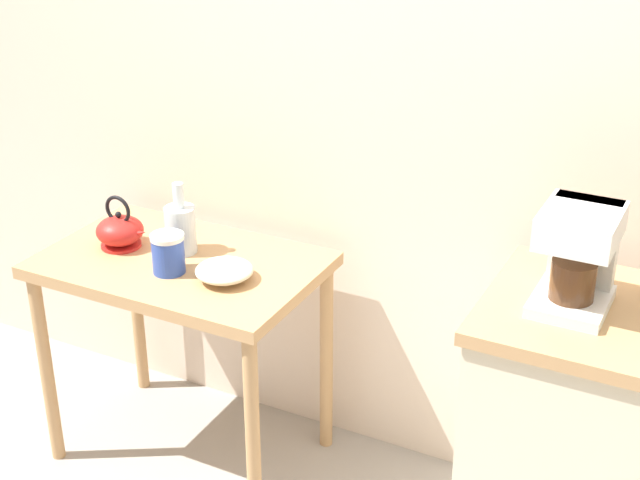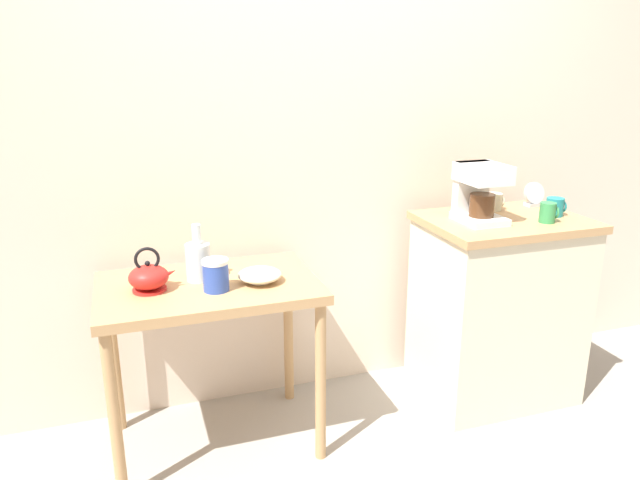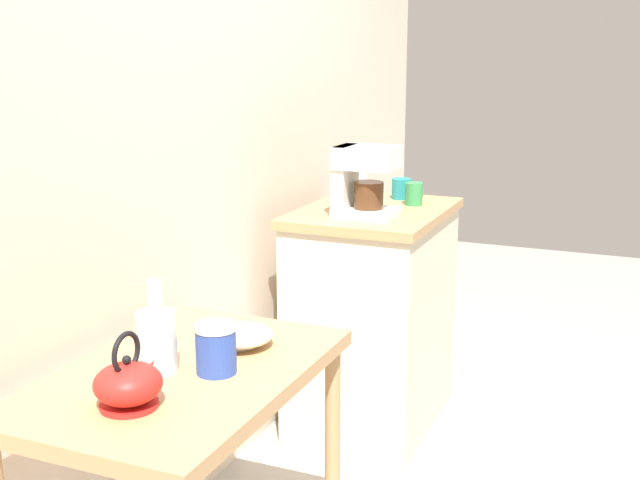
{
  "view_description": "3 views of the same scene",
  "coord_description": "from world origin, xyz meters",
  "px_view_note": "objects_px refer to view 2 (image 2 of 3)",
  "views": [
    {
      "loc": [
        0.96,
        -2.03,
        2.01
      ],
      "look_at": [
        -0.1,
        0.04,
        0.92
      ],
      "focal_mm": 51.53,
      "sensor_mm": 36.0,
      "label": 1
    },
    {
      "loc": [
        -0.88,
        -2.18,
        1.59
      ],
      "look_at": [
        -0.15,
        -0.01,
        0.89
      ],
      "focal_mm": 33.41,
      "sensor_mm": 36.0,
      "label": 2
    },
    {
      "loc": [
        -2.18,
        -0.98,
        1.51
      ],
      "look_at": [
        0.03,
        -0.04,
        0.93
      ],
      "focal_mm": 45.64,
      "sensor_mm": 36.0,
      "label": 3
    }
  ],
  "objects_px": {
    "bowl_stoneware": "(260,275)",
    "teakettle": "(149,277)",
    "glass_carafe_vase": "(198,260)",
    "mug_tall_green": "(548,213)",
    "table_clock": "(534,196)",
    "canister_enamel": "(216,275)",
    "mug_small_cream": "(494,202)",
    "coffee_maker": "(479,190)",
    "mug_dark_teal": "(555,207)"
  },
  "relations": [
    {
      "from": "bowl_stoneware",
      "to": "teakettle",
      "type": "bearing_deg",
      "value": 173.51
    },
    {
      "from": "glass_carafe_vase",
      "to": "mug_tall_green",
      "type": "xyz_separation_m",
      "value": [
        1.52,
        -0.19,
        0.12
      ]
    },
    {
      "from": "teakettle",
      "to": "table_clock",
      "type": "xyz_separation_m",
      "value": [
        1.85,
        0.14,
        0.16
      ]
    },
    {
      "from": "canister_enamel",
      "to": "mug_small_cream",
      "type": "height_order",
      "value": "mug_small_cream"
    },
    {
      "from": "coffee_maker",
      "to": "mug_small_cream",
      "type": "height_order",
      "value": "coffee_maker"
    },
    {
      "from": "bowl_stoneware",
      "to": "canister_enamel",
      "type": "height_order",
      "value": "canister_enamel"
    },
    {
      "from": "glass_carafe_vase",
      "to": "table_clock",
      "type": "distance_m",
      "value": 1.66
    },
    {
      "from": "mug_small_cream",
      "to": "canister_enamel",
      "type": "bearing_deg",
      "value": -170.98
    },
    {
      "from": "teakettle",
      "to": "glass_carafe_vase",
      "type": "relative_size",
      "value": 0.8
    },
    {
      "from": "canister_enamel",
      "to": "mug_small_cream",
      "type": "distance_m",
      "value": 1.4
    },
    {
      "from": "teakettle",
      "to": "glass_carafe_vase",
      "type": "distance_m",
      "value": 0.2
    },
    {
      "from": "teakettle",
      "to": "coffee_maker",
      "type": "bearing_deg",
      "value": -0.45
    },
    {
      "from": "mug_dark_teal",
      "to": "mug_tall_green",
      "type": "relative_size",
      "value": 0.96
    },
    {
      "from": "bowl_stoneware",
      "to": "glass_carafe_vase",
      "type": "relative_size",
      "value": 0.75
    },
    {
      "from": "bowl_stoneware",
      "to": "teakettle",
      "type": "distance_m",
      "value": 0.42
    },
    {
      "from": "glass_carafe_vase",
      "to": "table_clock",
      "type": "relative_size",
      "value": 1.93
    },
    {
      "from": "coffee_maker",
      "to": "mug_small_cream",
      "type": "relative_size",
      "value": 3.01
    },
    {
      "from": "canister_enamel",
      "to": "glass_carafe_vase",
      "type": "bearing_deg",
      "value": 109.46
    },
    {
      "from": "canister_enamel",
      "to": "mug_dark_teal",
      "type": "height_order",
      "value": "mug_dark_teal"
    },
    {
      "from": "coffee_maker",
      "to": "canister_enamel",
      "type": "bearing_deg",
      "value": -176.74
    },
    {
      "from": "teakettle",
      "to": "glass_carafe_vase",
      "type": "xyz_separation_m",
      "value": [
        0.19,
        0.06,
        0.03
      ]
    },
    {
      "from": "mug_dark_teal",
      "to": "table_clock",
      "type": "height_order",
      "value": "table_clock"
    },
    {
      "from": "bowl_stoneware",
      "to": "coffee_maker",
      "type": "relative_size",
      "value": 0.67
    },
    {
      "from": "teakettle",
      "to": "mug_tall_green",
      "type": "xyz_separation_m",
      "value": [
        1.71,
        -0.13,
        0.15
      ]
    },
    {
      "from": "coffee_maker",
      "to": "table_clock",
      "type": "bearing_deg",
      "value": 20.02
    },
    {
      "from": "teakettle",
      "to": "canister_enamel",
      "type": "distance_m",
      "value": 0.26
    },
    {
      "from": "mug_dark_teal",
      "to": "mug_small_cream",
      "type": "height_order",
      "value": "mug_dark_teal"
    },
    {
      "from": "teakettle",
      "to": "glass_carafe_vase",
      "type": "height_order",
      "value": "glass_carafe_vase"
    },
    {
      "from": "coffee_maker",
      "to": "mug_dark_teal",
      "type": "bearing_deg",
      "value": -5.16
    },
    {
      "from": "mug_tall_green",
      "to": "bowl_stoneware",
      "type": "bearing_deg",
      "value": 176.23
    },
    {
      "from": "glass_carafe_vase",
      "to": "bowl_stoneware",
      "type": "bearing_deg",
      "value": -24.94
    },
    {
      "from": "table_clock",
      "to": "mug_small_cream",
      "type": "bearing_deg",
      "value": -179.54
    },
    {
      "from": "teakettle",
      "to": "canister_enamel",
      "type": "height_order",
      "value": "teakettle"
    },
    {
      "from": "mug_dark_teal",
      "to": "table_clock",
      "type": "xyz_separation_m",
      "value": [
        0.03,
        0.19,
        0.01
      ]
    },
    {
      "from": "mug_dark_teal",
      "to": "glass_carafe_vase",
      "type": "bearing_deg",
      "value": 176.33
    },
    {
      "from": "glass_carafe_vase",
      "to": "table_clock",
      "type": "height_order",
      "value": "table_clock"
    },
    {
      "from": "bowl_stoneware",
      "to": "teakettle",
      "type": "relative_size",
      "value": 0.94
    },
    {
      "from": "glass_carafe_vase",
      "to": "mug_tall_green",
      "type": "height_order",
      "value": "mug_tall_green"
    },
    {
      "from": "teakettle",
      "to": "canister_enamel",
      "type": "relative_size",
      "value": 1.49
    },
    {
      "from": "bowl_stoneware",
      "to": "table_clock",
      "type": "distance_m",
      "value": 1.45
    },
    {
      "from": "glass_carafe_vase",
      "to": "canister_enamel",
      "type": "relative_size",
      "value": 1.86
    },
    {
      "from": "teakettle",
      "to": "bowl_stoneware",
      "type": "bearing_deg",
      "value": -6.49
    },
    {
      "from": "teakettle",
      "to": "mug_small_cream",
      "type": "height_order",
      "value": "mug_small_cream"
    },
    {
      "from": "glass_carafe_vase",
      "to": "mug_small_cream",
      "type": "bearing_deg",
      "value": 3.3
    },
    {
      "from": "canister_enamel",
      "to": "mug_dark_teal",
      "type": "relative_size",
      "value": 1.44
    },
    {
      "from": "glass_carafe_vase",
      "to": "teakettle",
      "type": "bearing_deg",
      "value": -163.5
    },
    {
      "from": "coffee_maker",
      "to": "bowl_stoneware",
      "type": "bearing_deg",
      "value": -177.92
    },
    {
      "from": "teakettle",
      "to": "canister_enamel",
      "type": "xyz_separation_m",
      "value": [
        0.24,
        -0.08,
        0.01
      ]
    },
    {
      "from": "coffee_maker",
      "to": "mug_tall_green",
      "type": "distance_m",
      "value": 0.32
    },
    {
      "from": "mug_small_cream",
      "to": "mug_tall_green",
      "type": "height_order",
      "value": "mug_tall_green"
    }
  ]
}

